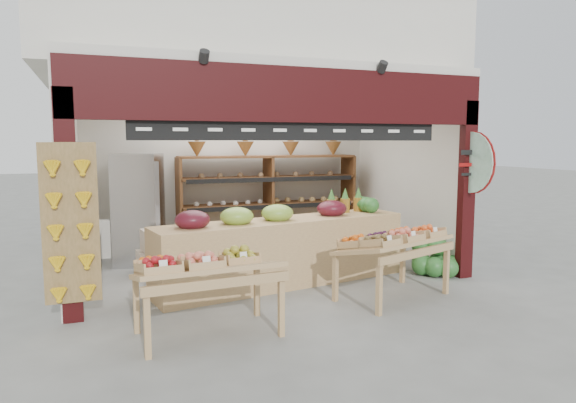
# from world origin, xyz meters

# --- Properties ---
(ground) EXTENTS (60.00, 60.00, 0.00)m
(ground) POSITION_xyz_m (0.00, 0.00, 0.00)
(ground) COLOR slate
(ground) RESTS_ON ground
(shop_structure) EXTENTS (6.36, 5.12, 5.40)m
(shop_structure) POSITION_xyz_m (0.00, 1.61, 3.92)
(shop_structure) COLOR beige
(shop_structure) RESTS_ON ground
(banana_board) EXTENTS (0.60, 0.15, 1.80)m
(banana_board) POSITION_xyz_m (-2.73, -1.17, 1.12)
(banana_board) COLOR olive
(banana_board) RESTS_ON ground
(gift_sign) EXTENTS (0.04, 0.93, 0.92)m
(gift_sign) POSITION_xyz_m (2.75, -1.15, 1.75)
(gift_sign) COLOR #C1F3DB
(gift_sign) RESTS_ON ground
(back_shelving) EXTENTS (3.39, 0.56, 2.06)m
(back_shelving) POSITION_xyz_m (0.59, 1.84, 1.22)
(back_shelving) COLOR brown
(back_shelving) RESTS_ON ground
(refrigerator) EXTENTS (0.92, 0.92, 1.86)m
(refrigerator) POSITION_xyz_m (-1.79, 1.57, 0.93)
(refrigerator) COLOR #AFB0B6
(refrigerator) RESTS_ON ground
(cardboard_stack) EXTENTS (1.05, 0.77, 0.72)m
(cardboard_stack) POSITION_xyz_m (-1.42, 0.81, 0.26)
(cardboard_stack) COLOR silver
(cardboard_stack) RESTS_ON ground
(mid_counter) EXTENTS (3.86, 1.38, 1.17)m
(mid_counter) POSITION_xyz_m (0.03, -0.45, 0.52)
(mid_counter) COLOR tan
(mid_counter) RESTS_ON ground
(display_table_left) EXTENTS (1.55, 0.93, 0.97)m
(display_table_left) POSITION_xyz_m (-1.49, -2.00, 0.75)
(display_table_left) COLOR tan
(display_table_left) RESTS_ON ground
(display_table_right) EXTENTS (1.70, 1.29, 0.97)m
(display_table_right) POSITION_xyz_m (1.17, -1.56, 0.76)
(display_table_right) COLOR tan
(display_table_right) RESTS_ON ground
(watermelon_pile) EXTENTS (0.76, 0.78, 0.59)m
(watermelon_pile) POSITION_xyz_m (2.44, -0.74, 0.23)
(watermelon_pile) COLOR #1A4E1D
(watermelon_pile) RESTS_ON ground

